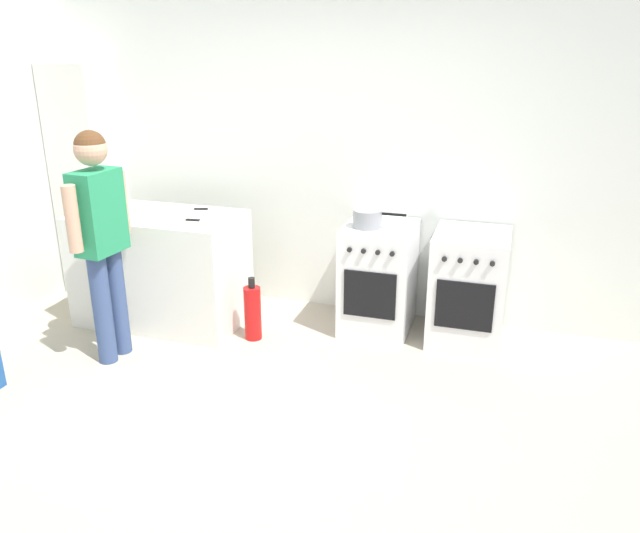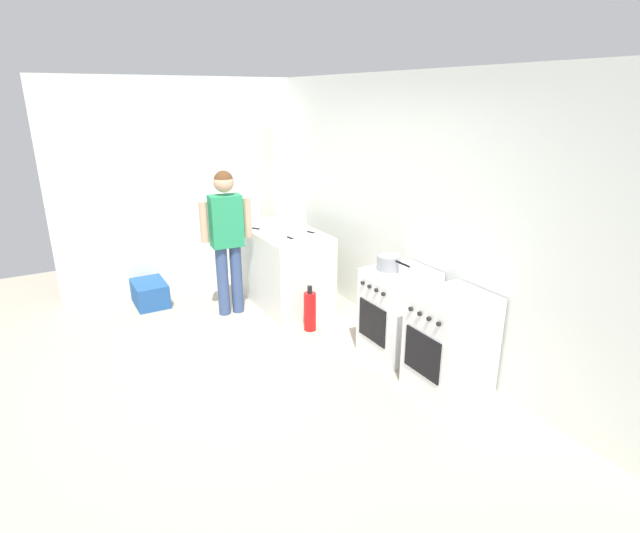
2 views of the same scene
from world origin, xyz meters
name	(u,v)px [view 1 (image 1 of 2)]	position (x,y,z in m)	size (l,w,h in m)	color
ground_plane	(262,429)	(0.00, 0.00, 0.00)	(8.00, 8.00, 0.00)	#ADA38E
back_wall	(349,156)	(0.00, 1.95, 1.30)	(6.00, 0.10, 2.60)	silver
counter_unit	(161,268)	(-1.35, 1.20, 0.45)	(1.30, 0.70, 0.90)	silver
oven_left	(378,278)	(0.35, 1.58, 0.43)	(0.53, 0.62, 0.85)	white
oven_right	(468,287)	(1.04, 1.58, 0.43)	(0.54, 0.62, 0.85)	white
pot	(368,219)	(0.27, 1.50, 0.92)	(0.40, 0.22, 0.14)	gray
knife_carving	(130,219)	(-1.46, 1.00, 0.90)	(0.30, 0.18, 0.01)	silver
knife_utility	(200,221)	(-0.93, 1.12, 0.90)	(0.25, 0.06, 0.01)	silver
knife_chef	(212,209)	(-1.00, 1.45, 0.90)	(0.30, 0.13, 0.01)	silver
person	(100,228)	(-1.37, 0.53, 0.97)	(0.23, 0.57, 1.63)	#384C7A
fire_extinguisher	(253,312)	(-0.52, 1.10, 0.22)	(0.13, 0.13, 0.50)	red
larder_cabinet	(90,181)	(-2.30, 1.68, 1.00)	(0.48, 0.44, 2.00)	silver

